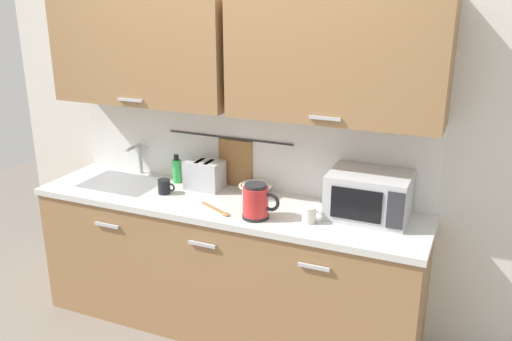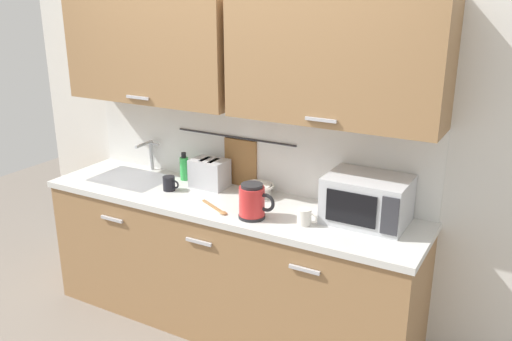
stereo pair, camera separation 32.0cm
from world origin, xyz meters
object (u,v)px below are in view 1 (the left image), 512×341
object	(u,v)px
dish_soap_bottle	(177,170)
mixing_bowl	(255,189)
electric_kettle	(256,202)
mug_near_sink	(165,187)
microwave	(369,195)
mug_by_kettle	(309,215)
wooden_spoon	(219,211)
toaster	(205,175)

from	to	relation	value
dish_soap_bottle	mixing_bowl	xyz separation A→B (m)	(0.60, -0.02, -0.04)
electric_kettle	mug_near_sink	bearing A→B (deg)	169.84
microwave	electric_kettle	size ratio (longest dim) A/B	2.03
electric_kettle	mixing_bowl	bearing A→B (deg)	114.37
microwave	dish_soap_bottle	world-z (taller)	microwave
electric_kettle	mug_by_kettle	bearing A→B (deg)	10.65
mixing_bowl	mug_by_kettle	bearing A→B (deg)	-30.49
mug_near_sink	wooden_spoon	xyz separation A→B (m)	(0.46, -0.13, -0.04)
microwave	mixing_bowl	size ratio (longest dim) A/B	2.15
mixing_bowl	mug_by_kettle	world-z (taller)	mug_by_kettle
electric_kettle	mug_near_sink	xyz separation A→B (m)	(-0.70, 0.13, -0.05)
mug_near_sink	toaster	distance (m)	0.27
microwave	mixing_bowl	distance (m)	0.75
mixing_bowl	electric_kettle	bearing A→B (deg)	-65.63
microwave	mixing_bowl	bearing A→B (deg)	175.84
microwave	wooden_spoon	distance (m)	0.89
mug_near_sink	dish_soap_bottle	bearing A→B (deg)	100.12
mixing_bowl	toaster	xyz separation A→B (m)	(-0.36, -0.01, 0.05)
mug_near_sink	wooden_spoon	world-z (taller)	mug_near_sink
mixing_bowl	toaster	bearing A→B (deg)	-178.45
electric_kettle	mug_near_sink	size ratio (longest dim) A/B	1.89
dish_soap_bottle	wooden_spoon	xyz separation A→B (m)	(0.50, -0.35, -0.08)
mug_near_sink	toaster	xyz separation A→B (m)	(0.19, 0.19, 0.05)
dish_soap_bottle	mug_by_kettle	world-z (taller)	dish_soap_bottle
mug_near_sink	mixing_bowl	xyz separation A→B (m)	(0.56, 0.20, -0.00)
wooden_spoon	mug_by_kettle	bearing A→B (deg)	6.37
mug_near_sink	wooden_spoon	distance (m)	0.48
dish_soap_bottle	toaster	distance (m)	0.24
microwave	toaster	xyz separation A→B (m)	(-1.10, 0.04, -0.04)
microwave	dish_soap_bottle	distance (m)	1.34
mug_near_sink	mixing_bowl	distance (m)	0.59
mug_by_kettle	wooden_spoon	world-z (taller)	mug_by_kettle
electric_kettle	mug_near_sink	distance (m)	0.72
electric_kettle	wooden_spoon	bearing A→B (deg)	-179.07
toaster	mug_by_kettle	size ratio (longest dim) A/B	2.13
toaster	microwave	bearing A→B (deg)	-2.29
dish_soap_bottle	wooden_spoon	size ratio (longest dim) A/B	0.76
mug_near_sink	mixing_bowl	world-z (taller)	mug_near_sink
wooden_spoon	dish_soap_bottle	bearing A→B (deg)	144.82
electric_kettle	dish_soap_bottle	xyz separation A→B (m)	(-0.74, 0.35, -0.01)
electric_kettle	toaster	bearing A→B (deg)	148.32
toaster	mug_by_kettle	bearing A→B (deg)	-17.48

